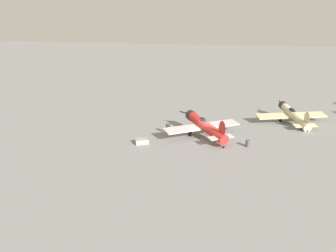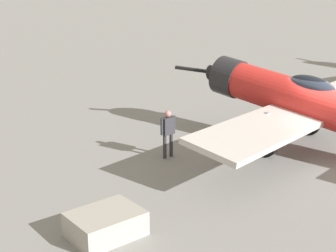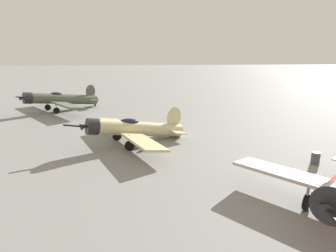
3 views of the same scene
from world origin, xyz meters
TOP-DOWN VIEW (x-y plane):
  - ground_plane at (0.00, 0.00)m, footprint 400.00×400.00m
  - airplane_foreground at (0.38, 0.33)m, footprint 9.39×9.64m
  - ground_crew_mechanic at (0.50, 5.50)m, footprint 0.44×0.53m
  - equipment_crate at (-4.47, 7.59)m, footprint 1.94×2.06m

SIDE VIEW (x-z plane):
  - ground_plane at x=0.00m, z-range 0.00..0.00m
  - equipment_crate at x=-4.47m, z-range 0.00..0.60m
  - ground_crew_mechanic at x=0.50m, z-range 0.17..1.80m
  - airplane_foreground at x=0.38m, z-range -0.13..3.36m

